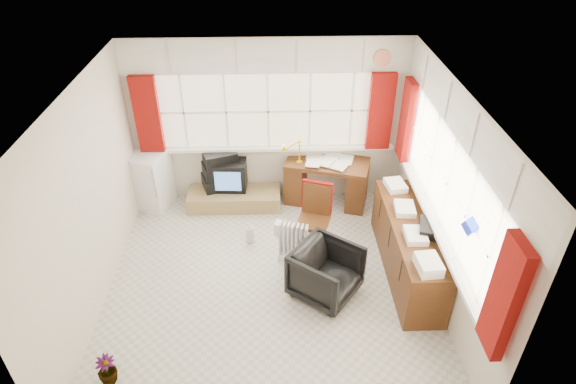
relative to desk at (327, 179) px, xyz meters
name	(u,v)px	position (x,y,z in m)	size (l,w,h in m)	color
ground	(271,284)	(-0.87, -1.80, -0.40)	(4.00, 4.00, 0.00)	beige
room_walls	(268,183)	(-0.87, -1.80, 1.10)	(4.00, 4.00, 4.00)	beige
window_back	(269,144)	(-0.87, 0.14, 0.55)	(3.70, 0.12, 3.60)	beige
window_right	(437,221)	(1.08, -1.80, 0.55)	(0.12, 3.70, 3.60)	beige
curtains	(342,145)	(0.06, -0.88, 1.06)	(3.83, 3.83, 1.15)	maroon
overhead_cabinets	(350,83)	(0.11, -0.82, 1.85)	(3.98, 3.98, 0.48)	white
desk	(327,179)	(0.00, 0.00, 0.00)	(1.34, 0.92, 0.75)	#5A3115
desk_lamp	(300,146)	(-0.42, -0.01, 0.58)	(0.15, 0.13, 0.39)	yellow
task_chair	(315,215)	(-0.27, -1.07, 0.13)	(0.52, 0.54, 0.99)	black
office_chair	(326,273)	(-0.20, -1.97, -0.06)	(0.71, 0.73, 0.66)	black
radiator	(293,245)	(-0.57, -1.34, -0.16)	(0.41, 0.25, 0.57)	white
credenza	(408,246)	(0.86, -1.60, 0.00)	(0.50, 2.00, 0.85)	#5A3115
file_tray	(432,229)	(1.04, -1.77, 0.41)	(0.28, 0.35, 0.12)	black
tv_bench	(234,199)	(-1.42, -0.08, -0.27)	(1.40, 0.50, 0.25)	olive
crt_tv	(230,173)	(-1.48, 0.09, 0.09)	(0.54, 0.51, 0.46)	black
hifi_stack	(221,170)	(-1.60, 0.10, 0.14)	(0.66, 0.53, 0.60)	black
mini_fridge	(150,180)	(-2.67, 0.00, 0.05)	(0.66, 0.67, 0.89)	white
spray_bottle_a	(250,232)	(-1.15, -0.95, -0.24)	(0.12, 0.12, 0.31)	silver
spray_bottle_b	(285,246)	(-0.67, -1.21, -0.29)	(0.09, 0.09, 0.20)	#94DDCF
flower_vase	(107,370)	(-2.50, -3.13, -0.22)	(0.19, 0.19, 0.35)	black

